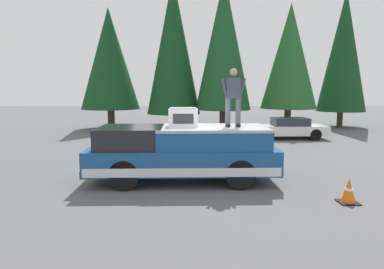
{
  "coord_description": "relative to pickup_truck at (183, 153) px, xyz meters",
  "views": [
    {
      "loc": [
        -9.94,
        0.45,
        2.76
      ],
      "look_at": [
        0.61,
        0.16,
        1.35
      ],
      "focal_mm": 32.17,
      "sensor_mm": 36.0,
      "label": 1
    }
  ],
  "objects": [
    {
      "name": "ground_plane",
      "position": [
        -0.11,
        -0.46,
        -0.87
      ],
      "size": [
        90.0,
        90.0,
        0.0
      ],
      "primitive_type": "plane",
      "color": "#565659"
    },
    {
      "name": "parked_car_white",
      "position": [
        8.72,
        -5.87,
        -0.29
      ],
      "size": [
        1.64,
        4.1,
        1.16
      ],
      "color": "white",
      "rests_on": "ground"
    },
    {
      "name": "conifer_center_left",
      "position": [
        12.5,
        -2.65,
        4.74
      ],
      "size": [
        3.61,
        3.61,
        9.87
      ],
      "color": "#4C3826",
      "rests_on": "ground"
    },
    {
      "name": "pickup_truck",
      "position": [
        0.0,
        0.0,
        0.0
      ],
      "size": [
        2.01,
        5.54,
        1.65
      ],
      "color": "navy",
      "rests_on": "ground"
    },
    {
      "name": "conifer_left",
      "position": [
        12.85,
        -7.06,
        3.97
      ],
      "size": [
        3.66,
        3.66,
        8.27
      ],
      "color": "#4C3826",
      "rests_on": "ground"
    },
    {
      "name": "conifer_center_right",
      "position": [
        13.48,
        0.61,
        4.71
      ],
      "size": [
        3.6,
        3.6,
        10.13
      ],
      "color": "#4C3826",
      "rests_on": "ground"
    },
    {
      "name": "traffic_cone",
      "position": [
        -2.08,
        -4.03,
        -0.58
      ],
      "size": [
        0.47,
        0.47,
        0.62
      ],
      "color": "black",
      "rests_on": "ground"
    },
    {
      "name": "conifer_far_left",
      "position": [
        14.39,
        -11.35,
        4.48
      ],
      "size": [
        3.34,
        3.34,
        9.57
      ],
      "color": "#4C3826",
      "rests_on": "ground"
    },
    {
      "name": "conifer_right",
      "position": [
        13.79,
        4.94,
        3.87
      ],
      "size": [
        3.96,
        3.96,
        8.13
      ],
      "color": "#4C3826",
      "rests_on": "ground"
    },
    {
      "name": "person_on_truck_bed",
      "position": [
        -0.04,
        -1.48,
        1.68
      ],
      "size": [
        0.29,
        0.72,
        1.69
      ],
      "color": "#4C515B",
      "rests_on": "pickup_truck"
    },
    {
      "name": "compressor_unit",
      "position": [
        0.03,
        -0.02,
        1.05
      ],
      "size": [
        0.65,
        0.84,
        0.56
      ],
      "color": "silver",
      "rests_on": "pickup_truck"
    }
  ]
}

